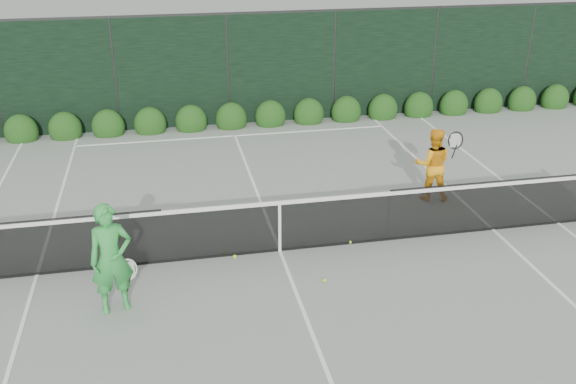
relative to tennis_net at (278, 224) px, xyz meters
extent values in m
plane|color=gray|center=(0.02, 0.00, -0.53)|extent=(80.00, 80.00, 0.00)
cube|color=black|center=(-4.18, 0.00, -0.02)|extent=(4.40, 0.01, 1.02)
cube|color=black|center=(0.02, 0.00, -0.05)|extent=(4.00, 0.01, 0.96)
cube|color=black|center=(4.22, 0.00, -0.02)|extent=(4.40, 0.01, 1.02)
cube|color=white|center=(0.02, 0.00, 0.41)|extent=(12.80, 0.03, 0.07)
cube|color=black|center=(0.02, 0.00, -0.51)|extent=(12.80, 0.02, 0.04)
cube|color=white|center=(0.02, 0.00, -0.07)|extent=(0.05, 0.03, 0.91)
imported|color=green|center=(-2.74, -1.25, 0.33)|extent=(0.71, 0.55, 1.73)
torus|color=white|center=(-2.54, -1.15, 0.06)|extent=(0.30, 0.08, 0.30)
cylinder|color=black|center=(-2.54, -1.15, -0.18)|extent=(0.10, 0.03, 0.30)
imported|color=#FFAB15|center=(3.53, 1.59, 0.24)|extent=(0.87, 0.75, 1.53)
torus|color=black|center=(3.88, 1.39, 0.80)|extent=(0.30, 0.10, 0.30)
cylinder|color=black|center=(3.88, 1.39, 0.56)|extent=(0.10, 0.03, 0.30)
cube|color=white|center=(5.51, 0.00, -0.53)|extent=(0.06, 23.77, 0.01)
cube|color=white|center=(-4.09, 0.00, -0.53)|extent=(0.06, 23.77, 0.01)
cube|color=white|center=(4.14, 0.00, -0.53)|extent=(0.06, 23.77, 0.01)
cube|color=white|center=(0.02, 11.88, -0.53)|extent=(11.03, 0.06, 0.01)
cube|color=white|center=(0.02, 6.40, -0.53)|extent=(8.23, 0.06, 0.01)
cube|color=white|center=(0.02, 0.00, -0.53)|extent=(0.06, 12.80, 0.01)
cube|color=black|center=(0.02, 7.50, 0.97)|extent=(32.00, 0.06, 3.00)
cube|color=#262826|center=(0.02, 7.50, 2.50)|extent=(32.00, 0.06, 0.06)
cylinder|color=#262826|center=(-2.98, 7.50, 0.97)|extent=(0.08, 0.08, 3.00)
cylinder|color=#262826|center=(0.02, 7.50, 0.97)|extent=(0.08, 0.08, 3.00)
cylinder|color=#262826|center=(3.02, 7.50, 0.97)|extent=(0.08, 0.08, 3.00)
cylinder|color=#262826|center=(6.02, 7.50, 0.97)|extent=(0.08, 0.08, 3.00)
cylinder|color=#262826|center=(9.02, 7.50, 0.97)|extent=(0.08, 0.08, 3.00)
ellipsoid|color=#19380F|center=(-5.48, 7.15, -0.30)|extent=(0.86, 0.65, 0.94)
ellipsoid|color=#19380F|center=(-4.38, 7.15, -0.30)|extent=(0.86, 0.65, 0.94)
ellipsoid|color=#19380F|center=(-3.28, 7.15, -0.30)|extent=(0.86, 0.65, 0.94)
ellipsoid|color=#19380F|center=(-2.18, 7.15, -0.30)|extent=(0.86, 0.65, 0.94)
ellipsoid|color=#19380F|center=(-1.08, 7.15, -0.30)|extent=(0.86, 0.65, 0.94)
ellipsoid|color=#19380F|center=(0.02, 7.15, -0.30)|extent=(0.86, 0.65, 0.94)
ellipsoid|color=#19380F|center=(1.12, 7.15, -0.30)|extent=(0.86, 0.65, 0.94)
ellipsoid|color=#19380F|center=(2.22, 7.15, -0.30)|extent=(0.86, 0.65, 0.94)
ellipsoid|color=#19380F|center=(3.32, 7.15, -0.30)|extent=(0.86, 0.65, 0.94)
ellipsoid|color=#19380F|center=(4.42, 7.15, -0.30)|extent=(0.86, 0.65, 0.94)
ellipsoid|color=#19380F|center=(5.52, 7.15, -0.30)|extent=(0.86, 0.65, 0.94)
ellipsoid|color=#19380F|center=(6.62, 7.15, -0.30)|extent=(0.86, 0.65, 0.94)
ellipsoid|color=#19380F|center=(7.72, 7.15, -0.30)|extent=(0.86, 0.65, 0.94)
ellipsoid|color=#19380F|center=(8.82, 7.15, -0.30)|extent=(0.86, 0.65, 0.94)
ellipsoid|color=#19380F|center=(9.92, 7.15, -0.30)|extent=(0.86, 0.65, 0.94)
sphere|color=#B3D830|center=(0.54, -1.17, -0.50)|extent=(0.07, 0.07, 0.07)
sphere|color=#B3D830|center=(-0.97, 0.05, -0.50)|extent=(0.07, 0.07, 0.07)
sphere|color=#B3D830|center=(1.33, 0.02, -0.50)|extent=(0.07, 0.07, 0.07)
sphere|color=#B3D830|center=(-2.81, 1.02, -0.50)|extent=(0.07, 0.07, 0.07)
sphere|color=#B3D830|center=(-0.79, -0.10, -0.50)|extent=(0.07, 0.07, 0.07)
camera|label=1|loc=(-1.82, -9.82, 5.07)|focal=40.00mm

